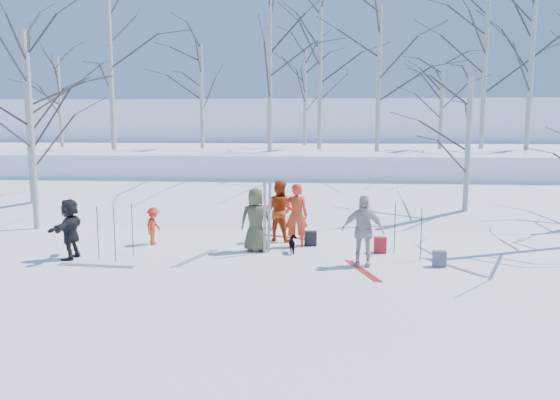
# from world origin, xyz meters

# --- Properties ---
(ground) EXTENTS (120.00, 120.00, 0.00)m
(ground) POSITION_xyz_m (0.00, 0.00, 0.00)
(ground) COLOR white
(ground) RESTS_ON ground
(snow_ramp) EXTENTS (70.00, 9.49, 4.12)m
(snow_ramp) POSITION_xyz_m (0.00, 7.00, 0.15)
(snow_ramp) COLOR white
(snow_ramp) RESTS_ON ground
(snow_plateau) EXTENTS (70.00, 18.00, 2.20)m
(snow_plateau) POSITION_xyz_m (0.00, 17.00, 1.00)
(snow_plateau) COLOR white
(snow_plateau) RESTS_ON ground
(far_hill) EXTENTS (90.00, 30.00, 6.00)m
(far_hill) POSITION_xyz_m (0.00, 38.00, 2.00)
(far_hill) COLOR white
(far_hill) RESTS_ON ground
(skier_olive_center) EXTENTS (0.83, 0.55, 1.68)m
(skier_olive_center) POSITION_xyz_m (-0.59, 0.94, 0.84)
(skier_olive_center) COLOR #434328
(skier_olive_center) RESTS_ON ground
(skier_red_north) EXTENTS (0.66, 0.45, 1.75)m
(skier_red_north) POSITION_xyz_m (0.44, 1.56, 0.88)
(skier_red_north) COLOR red
(skier_red_north) RESTS_ON ground
(skier_redor_behind) EXTENTS (1.04, 0.93, 1.76)m
(skier_redor_behind) POSITION_xyz_m (-0.10, 2.29, 0.88)
(skier_redor_behind) COLOR #B63C0E
(skier_redor_behind) RESTS_ON ground
(skier_red_seated) EXTENTS (0.46, 0.72, 1.05)m
(skier_red_seated) POSITION_xyz_m (-3.55, 1.49, 0.53)
(skier_red_seated) COLOR red
(skier_red_seated) RESTS_ON ground
(skier_cream_east) EXTENTS (1.03, 0.50, 1.70)m
(skier_cream_east) POSITION_xyz_m (2.13, -0.33, 0.85)
(skier_cream_east) COLOR beige
(skier_cream_east) RESTS_ON ground
(skier_grey_west) EXTENTS (0.50, 1.43, 1.52)m
(skier_grey_west) POSITION_xyz_m (-5.10, -0.29, 0.76)
(skier_grey_west) COLOR black
(skier_grey_west) RESTS_ON ground
(dog) EXTENTS (0.37, 0.60, 0.47)m
(dog) POSITION_xyz_m (0.42, 0.81, 0.23)
(dog) COLOR black
(dog) RESTS_ON ground
(upright_ski_left) EXTENTS (0.09, 0.16, 1.90)m
(upright_ski_left) POSITION_xyz_m (-0.33, 0.67, 0.95)
(upright_ski_left) COLOR silver
(upright_ski_left) RESTS_ON ground
(upright_ski_right) EXTENTS (0.15, 0.23, 1.89)m
(upright_ski_right) POSITION_xyz_m (-0.21, 0.72, 0.95)
(upright_ski_right) COLOR silver
(upright_ski_right) RESTS_ON ground
(ski_pair_a) EXTENTS (0.48, 1.93, 0.02)m
(ski_pair_a) POSITION_xyz_m (-4.18, -0.93, 0.01)
(ski_pair_a) COLOR silver
(ski_pair_a) RESTS_ON ground
(ski_pair_b) EXTENTS (1.91, 2.08, 0.02)m
(ski_pair_b) POSITION_xyz_m (4.26, -0.29, 0.01)
(ski_pair_b) COLOR silver
(ski_pair_b) RESTS_ON ground
(ski_pair_c) EXTENTS (1.30, 2.02, 0.02)m
(ski_pair_c) POSITION_xyz_m (2.12, -0.80, 0.01)
(ski_pair_c) COLOR red
(ski_pair_c) RESTS_ON ground
(ski_pair_d) EXTENTS (1.29, 2.02, 0.02)m
(ski_pair_d) POSITION_xyz_m (-2.01, -0.01, 0.01)
(ski_pair_d) COLOR silver
(ski_pair_d) RESTS_ON ground
(ski_pair_e) EXTENTS (1.46, 2.03, 0.02)m
(ski_pair_e) POSITION_xyz_m (-0.01, 2.80, 0.01)
(ski_pair_e) COLOR red
(ski_pair_e) RESTS_ON ground
(ski_pole_a) EXTENTS (0.02, 0.02, 1.34)m
(ski_pole_a) POSITION_xyz_m (-3.91, -0.42, 0.67)
(ski_pole_a) COLOR black
(ski_pole_a) RESTS_ON ground
(ski_pole_b) EXTENTS (0.02, 0.02, 1.34)m
(ski_pole_b) POSITION_xyz_m (0.55, 2.41, 0.67)
(ski_pole_b) COLOR black
(ski_pole_b) RESTS_ON ground
(ski_pole_c) EXTENTS (0.02, 0.02, 1.34)m
(ski_pole_c) POSITION_xyz_m (-4.38, -0.30, 0.67)
(ski_pole_c) COLOR black
(ski_pole_c) RESTS_ON ground
(ski_pole_d) EXTENTS (0.02, 0.02, 1.34)m
(ski_pole_d) POSITION_xyz_m (3.59, 0.25, 0.67)
(ski_pole_d) COLOR black
(ski_pole_d) RESTS_ON ground
(ski_pole_e) EXTENTS (0.02, 0.02, 1.34)m
(ski_pole_e) POSITION_xyz_m (-3.69, 0.21, 0.67)
(ski_pole_e) COLOR black
(ski_pole_e) RESTS_ON ground
(ski_pole_f) EXTENTS (0.02, 0.02, 1.34)m
(ski_pole_f) POSITION_xyz_m (3.02, 0.87, 0.67)
(ski_pole_f) COLOR black
(ski_pole_f) RESTS_ON ground
(backpack_red) EXTENTS (0.32, 0.22, 0.42)m
(backpack_red) POSITION_xyz_m (2.67, 1.03, 0.21)
(backpack_red) COLOR #AB1A1E
(backpack_red) RESTS_ON ground
(backpack_grey) EXTENTS (0.30, 0.20, 0.38)m
(backpack_grey) POSITION_xyz_m (3.94, -0.26, 0.19)
(backpack_grey) COLOR #515357
(backpack_grey) RESTS_ON ground
(backpack_dark) EXTENTS (0.34, 0.24, 0.40)m
(backpack_dark) POSITION_xyz_m (0.83, 1.75, 0.20)
(backpack_dark) COLOR black
(backpack_dark) RESTS_ON ground
(birch_plateau_b) EXTENTS (4.76, 4.76, 5.94)m
(birch_plateau_b) POSITION_xyz_m (3.33, 10.16, 5.17)
(birch_plateau_b) COLOR silver
(birch_plateau_b) RESTS_ON snow_plateau
(birch_plateau_c) EXTENTS (5.62, 5.62, 7.17)m
(birch_plateau_c) POSITION_xyz_m (9.93, 11.70, 5.78)
(birch_plateau_c) COLOR silver
(birch_plateau_c) RESTS_ON snow_plateau
(birch_plateau_d) EXTENTS (5.64, 5.64, 7.20)m
(birch_plateau_d) POSITION_xyz_m (8.35, 13.01, 5.80)
(birch_plateau_d) COLOR silver
(birch_plateau_d) RESTS_ON snow_plateau
(birch_plateau_e) EXTENTS (3.68, 3.68, 4.41)m
(birch_plateau_e) POSITION_xyz_m (-12.18, 13.57, 4.40)
(birch_plateau_e) COLOR silver
(birch_plateau_e) RESTS_ON snow_plateau
(birch_plateau_f) EXTENTS (5.01, 5.01, 6.30)m
(birch_plateau_f) POSITION_xyz_m (0.87, 12.14, 5.35)
(birch_plateau_f) COLOR silver
(birch_plateau_f) RESTS_ON snow_plateau
(birch_plateau_g) EXTENTS (3.98, 3.98, 4.83)m
(birch_plateau_g) POSITION_xyz_m (-4.62, 12.25, 4.61)
(birch_plateau_g) COLOR silver
(birch_plateau_g) RESTS_ON snow_plateau
(birch_plateau_h) EXTENTS (5.60, 5.60, 7.15)m
(birch_plateau_h) POSITION_xyz_m (-8.31, 10.70, 5.77)
(birch_plateau_h) COLOR silver
(birch_plateau_h) RESTS_ON snow_plateau
(birch_plateau_i) EXTENTS (4.12, 4.12, 5.03)m
(birch_plateau_i) POSITION_xyz_m (0.01, 16.40, 4.72)
(birch_plateau_i) COLOR silver
(birch_plateau_i) RESTS_ON snow_plateau
(birch_plateau_j) EXTENTS (5.00, 5.00, 6.28)m
(birch_plateau_j) POSITION_xyz_m (-1.22, 10.25, 5.34)
(birch_plateau_j) COLOR silver
(birch_plateau_j) RESTS_ON snow_plateau
(birch_plateau_k) EXTENTS (3.39, 3.39, 3.98)m
(birch_plateau_k) POSITION_xyz_m (6.37, 12.48, 4.19)
(birch_plateau_k) COLOR silver
(birch_plateau_k) RESTS_ON snow_plateau
(birch_edge_a) EXTENTS (4.47, 4.47, 5.53)m
(birch_edge_a) POSITION_xyz_m (-8.05, 3.43, 2.77)
(birch_edge_a) COLOR silver
(birch_edge_a) RESTS_ON ground
(birch_edge_d) EXTENTS (5.24, 5.24, 6.62)m
(birch_edge_d) POSITION_xyz_m (-9.44, 5.77, 3.31)
(birch_edge_d) COLOR silver
(birch_edge_d) RESTS_ON ground
(birch_edge_e) EXTENTS (4.04, 4.04, 4.91)m
(birch_edge_e) POSITION_xyz_m (5.92, 5.58, 2.45)
(birch_edge_e) COLOR silver
(birch_edge_e) RESTS_ON ground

